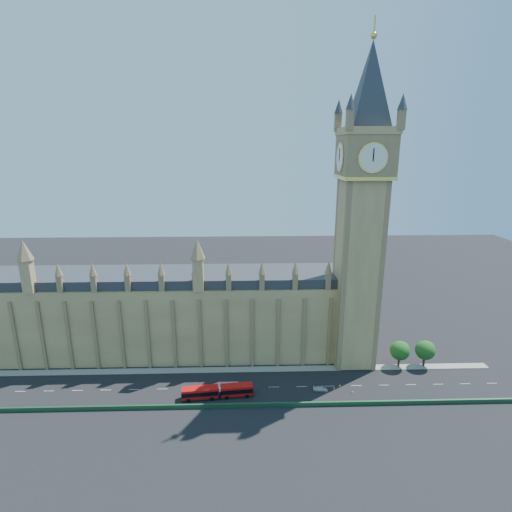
{
  "coord_description": "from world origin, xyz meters",
  "views": [
    {
      "loc": [
        3.83,
        -100.52,
        66.94
      ],
      "look_at": [
        7.13,
        10.0,
        36.48
      ],
      "focal_mm": 28.0,
      "sensor_mm": 36.0,
      "label": 1
    }
  ],
  "objects_px": {
    "car_grey": "(225,395)",
    "car_white": "(320,389)",
    "red_bus": "(217,392)",
    "car_silver": "(239,391)"
  },
  "relations": [
    {
      "from": "red_bus",
      "to": "car_silver",
      "type": "relative_size",
      "value": 4.28
    },
    {
      "from": "red_bus",
      "to": "car_silver",
      "type": "xyz_separation_m",
      "value": [
        5.96,
        1.64,
        -0.99
      ]
    },
    {
      "from": "car_grey",
      "to": "car_white",
      "type": "xyz_separation_m",
      "value": [
        27.05,
        2.05,
        -0.09
      ]
    },
    {
      "from": "car_silver",
      "to": "car_white",
      "type": "relative_size",
      "value": 1.13
    },
    {
      "from": "car_white",
      "to": "car_grey",
      "type": "bearing_deg",
      "value": 101.08
    },
    {
      "from": "car_grey",
      "to": "car_white",
      "type": "relative_size",
      "value": 0.98
    },
    {
      "from": "red_bus",
      "to": "car_grey",
      "type": "xyz_separation_m",
      "value": [
        1.96,
        0.08,
        -1.06
      ]
    },
    {
      "from": "red_bus",
      "to": "car_grey",
      "type": "distance_m",
      "value": 2.23
    },
    {
      "from": "car_grey",
      "to": "car_white",
      "type": "bearing_deg",
      "value": -81.3
    },
    {
      "from": "car_grey",
      "to": "car_white",
      "type": "height_order",
      "value": "car_grey"
    }
  ]
}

